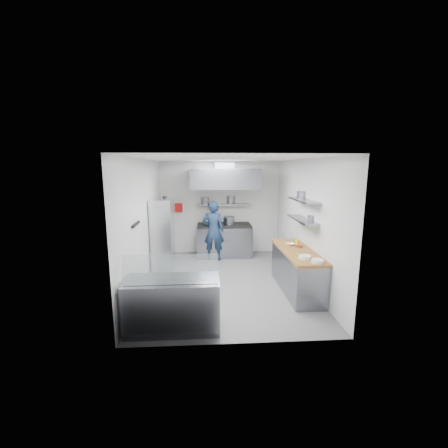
{
  "coord_description": "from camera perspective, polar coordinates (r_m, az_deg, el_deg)",
  "views": [
    {
      "loc": [
        -0.46,
        -6.57,
        2.61
      ],
      "look_at": [
        0.0,
        0.6,
        1.25
      ],
      "focal_mm": 24.0,
      "sensor_mm": 36.0,
      "label": 1
    }
  ],
  "objects": [
    {
      "name": "wire_rack",
      "position": [
        7.7,
        -11.57,
        -2.14
      ],
      "size": [
        0.5,
        0.9,
        1.85
      ],
      "primitive_type": "cube",
      "color": "silver",
      "rests_on": "floor"
    },
    {
      "name": "stock_pot_left",
      "position": [
        8.89,
        -2.23,
        0.66
      ],
      "size": [
        0.27,
        0.27,
        0.2
      ],
      "primitive_type": "cylinder",
      "color": "slate",
      "rests_on": "cooktop"
    },
    {
      "name": "shelf_pot_b",
      "position": [
        9.22,
        1.28,
        4.74
      ],
      "size": [
        0.29,
        0.29,
        0.22
      ],
      "primitive_type": "cylinder",
      "color": "slate",
      "rests_on": "over_range_shelf"
    },
    {
      "name": "wall_back",
      "position": [
        9.17,
        -0.77,
        3.13
      ],
      "size": [
        3.6,
        2.8,
        0.02
      ],
      "primitive_type": "cube",
      "rotation": [
        1.57,
        0.0,
        0.0
      ],
      "color": "white",
      "rests_on": "floor"
    },
    {
      "name": "squeeze_bottle",
      "position": [
        6.79,
        13.75,
        -3.41
      ],
      "size": [
        0.06,
        0.06,
        0.18
      ],
      "primitive_type": "cylinder",
      "color": "yellow",
      "rests_on": "prep_counter_top"
    },
    {
      "name": "prep_counter_top",
      "position": [
        6.52,
        13.85,
        -5.09
      ],
      "size": [
        0.65,
        2.04,
        0.06
      ],
      "primitive_type": "cube",
      "color": "brown",
      "rests_on": "prep_counter_base"
    },
    {
      "name": "wall_shelf_upper",
      "position": [
        6.65,
        14.8,
        4.4
      ],
      "size": [
        0.3,
        1.3,
        0.04
      ],
      "primitive_type": "cube",
      "color": "gray",
      "rests_on": "wall_right"
    },
    {
      "name": "extractor_hood",
      "position": [
        8.52,
        0.1,
        8.63
      ],
      "size": [
        1.9,
        1.15,
        0.55
      ],
      "primitive_type": "cube",
      "color": "gray",
      "rests_on": "wall_back"
    },
    {
      "name": "plate_stack_b",
      "position": [
        5.95,
        15.13,
        -6.09
      ],
      "size": [
        0.23,
        0.23,
        0.06
      ],
      "primitive_type": "cylinder",
      "color": "white",
      "rests_on": "prep_counter_top"
    },
    {
      "name": "floor",
      "position": [
        7.09,
        0.32,
        -10.89
      ],
      "size": [
        5.0,
        5.0,
        0.0
      ],
      "primitive_type": "plane",
      "color": "#5F5F62",
      "rests_on": "ground"
    },
    {
      "name": "chef",
      "position": [
        8.47,
        -2.05,
        -1.28
      ],
      "size": [
        0.67,
        0.49,
        1.7
      ],
      "primitive_type": "imported",
      "rotation": [
        0.0,
        0.0,
        3.0
      ],
      "color": "#182C48",
      "rests_on": "floor"
    },
    {
      "name": "over_range_shelf",
      "position": [
        9.0,
        -0.08,
        3.76
      ],
      "size": [
        1.6,
        0.3,
        0.04
      ],
      "primitive_type": "cube",
      "color": "gray",
      "rests_on": "wall_back"
    },
    {
      "name": "knife_strip",
      "position": [
        5.92,
        -16.43,
        -0.05
      ],
      "size": [
        0.04,
        0.55,
        0.05
      ],
      "primitive_type": "cube",
      "color": "black",
      "rests_on": "wall_left"
    },
    {
      "name": "shelf_pot_c",
      "position": [
        6.58,
        16.59,
        1.17
      ],
      "size": [
        0.22,
        0.22,
        0.1
      ],
      "primitive_type": "cylinder",
      "color": "slate",
      "rests_on": "wall_shelf_lower"
    },
    {
      "name": "display_glass",
      "position": [
        4.74,
        -10.09,
        -8.42
      ],
      "size": [
        1.47,
        0.19,
        0.42
      ],
      "primitive_type": "cube",
      "rotation": [
        -0.38,
        0.0,
        0.0
      ],
      "color": "silver",
      "rests_on": "display_case"
    },
    {
      "name": "display_case",
      "position": [
        5.1,
        -9.7,
        -14.84
      ],
      "size": [
        1.5,
        0.7,
        0.85
      ],
      "primitive_type": "cube",
      "color": "gray",
      "rests_on": "floor"
    },
    {
      "name": "rack_bin_a",
      "position": [
        7.74,
        -11.53,
        -3.03
      ],
      "size": [
        0.15,
        0.19,
        0.17
      ],
      "primitive_type": "cube",
      "color": "white",
      "rests_on": "wire_rack"
    },
    {
      "name": "rack_jar",
      "position": [
        7.82,
        -11.18,
        4.57
      ],
      "size": [
        0.11,
        0.11,
        0.18
      ],
      "primitive_type": "cylinder",
      "color": "black",
      "rests_on": "wire_rack"
    },
    {
      "name": "prep_counter_base",
      "position": [
        6.65,
        13.68,
        -8.82
      ],
      "size": [
        0.62,
        2.0,
        0.84
      ],
      "primitive_type": "cube",
      "color": "gray",
      "rests_on": "floor"
    },
    {
      "name": "hood_duct",
      "position": [
        8.74,
        -0.0,
        11.17
      ],
      "size": [
        0.55,
        0.55,
        0.24
      ],
      "primitive_type": "cube",
      "color": "slate",
      "rests_on": "extractor_hood"
    },
    {
      "name": "wall_right",
      "position": [
        7.06,
        15.07,
        0.47
      ],
      "size": [
        2.8,
        5.0,
        0.02
      ],
      "primitive_type": "cube",
      "rotation": [
        1.57,
        0.0,
        -1.57
      ],
      "color": "white",
      "rests_on": "floor"
    },
    {
      "name": "wall_shelf_lower",
      "position": [
        6.71,
        14.63,
        0.84
      ],
      "size": [
        0.3,
        1.3,
        0.04
      ],
      "primitive_type": "cube",
      "color": "gray",
      "rests_on": "wall_right"
    },
    {
      "name": "wall_front",
      "position": [
        4.27,
        2.7,
        -5.75
      ],
      "size": [
        3.6,
        2.8,
        0.02
      ],
      "primitive_type": "cube",
      "rotation": [
        -1.57,
        0.0,
        0.0
      ],
      "color": "white",
      "rests_on": "floor"
    },
    {
      "name": "red_firebox",
      "position": [
        9.13,
        -8.62,
        3.1
      ],
      "size": [
        0.22,
        0.1,
        0.26
      ],
      "primitive_type": "cube",
      "color": "red",
      "rests_on": "wall_back"
    },
    {
      "name": "plate_stack_a",
      "position": [
        5.77,
        17.38,
        -6.74
      ],
      "size": [
        0.22,
        0.22,
        0.06
      ],
      "primitive_type": "cylinder",
      "color": "white",
      "rests_on": "prep_counter_top"
    },
    {
      "name": "gas_range",
      "position": [
        8.96,
        0.02,
        -3.24
      ],
      "size": [
        1.6,
        0.8,
        0.9
      ],
      "primitive_type": "cube",
      "color": "gray",
      "rests_on": "floor"
    },
    {
      "name": "shelf_pot_a",
      "position": [
        9.13,
        -3.64,
        4.53
      ],
      "size": [
        0.26,
        0.26,
        0.18
      ],
      "primitive_type": "cylinder",
      "color": "slate",
      "rests_on": "over_range_shelf"
    },
    {
      "name": "stock_pot_mid",
      "position": [
        8.76,
        0.95,
        0.66
      ],
      "size": [
        0.32,
        0.32,
        0.24
      ],
      "primitive_type": "cylinder",
      "color": "slate",
      "rests_on": "cooktop"
    },
    {
      "name": "ceiling",
      "position": [
        6.59,
        0.34,
        12.36
      ],
      "size": [
        5.0,
        5.0,
        0.0
      ],
      "primitive_type": "plane",
      "rotation": [
        3.14,
        0.0,
        0.0
      ],
      "color": "silver",
      "rests_on": "wall_back"
    },
    {
      "name": "cooktop",
      "position": [
        8.85,
        0.02,
        -0.22
      ],
      "size": [
        1.57,
        0.78,
        0.06
      ],
      "primitive_type": "cube",
      "color": "black",
      "rests_on": "gas_range"
    },
    {
      "name": "copper_pan",
      "position": [
        6.74,
        14.0,
        -4.05
      ],
      "size": [
        0.16,
        0.16,
        0.06
      ],
      "primitive_type": "cylinder",
      "color": "#BC5E35",
      "rests_on": "prep_counter_top"
    },
    {
      "name": "rack_bin_b",
      "position": [
        8.04,
        -11.27,
        1.13
      ],
      "size": [
        0.14,
        0.18,
        0.16
      ],
      "primitive_type": "cube",
      "color": "yellow",
      "rests_on": "wire_rack"
    },
    {
      "name": "mixing_bowl",
      "position": [
        6.86,
        12.56,
        -3.79
      ],
      "size": [
        0.24,
        0.24,
        0.05
      ],
      "primitive_type": "imported",
      "rotation": [
        0.0,
        0.0,
        0.34
      ],
      "color": "white",
      "rests_on": "prep_counter_top"
    },
    {
      "name": "wall_left",
      "position": [
        6.82,
        -14.94,
        0.12
      ],
      "size": [
        2.8,
        5.0,
        0.02
      ],
      "primitive_type": "cube",
      "rotation": [
        1.57,
        0.0,
        1.57
      ],
      "color": "white",
      "rests_on": "floor"
    },
    {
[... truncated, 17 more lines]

